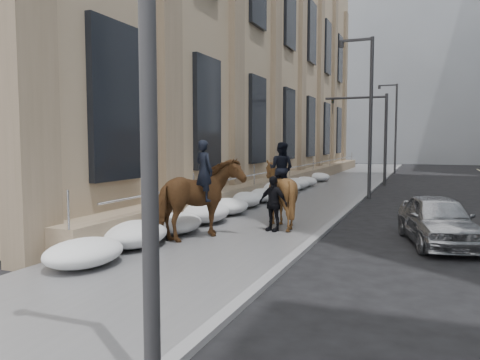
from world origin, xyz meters
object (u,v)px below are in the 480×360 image
(mounted_horse_left, at_px, (199,198))
(pedestrian, at_px, (273,203))
(car_silver, at_px, (438,220))
(mounted_horse_right, at_px, (279,191))

(mounted_horse_left, bearing_deg, pedestrian, -104.71)
(car_silver, bearing_deg, mounted_horse_left, -172.87)
(mounted_horse_left, distance_m, mounted_horse_right, 3.20)
(mounted_horse_left, xyz_separation_m, pedestrian, (1.54, 1.96, -0.33))
(mounted_horse_left, height_order, mounted_horse_right, mounted_horse_left)
(mounted_horse_right, xyz_separation_m, car_silver, (4.74, -0.50, -0.59))
(mounted_horse_right, relative_size, car_silver, 0.67)
(mounted_horse_left, relative_size, pedestrian, 1.74)
(mounted_horse_left, distance_m, car_silver, 6.68)
(pedestrian, distance_m, car_silver, 4.70)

